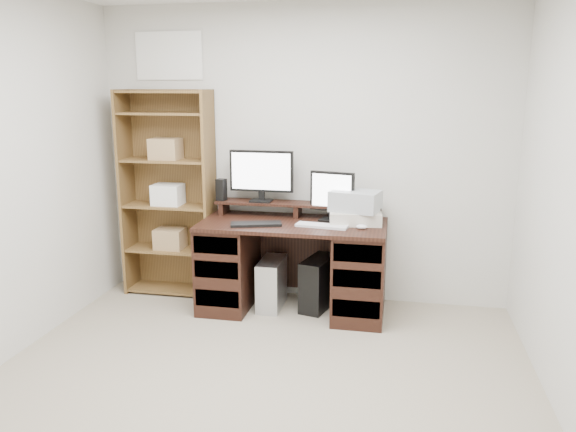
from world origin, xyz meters
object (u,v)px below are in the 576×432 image
(monitor_small, at_px, (332,194))
(printer, at_px, (355,217))
(tower_black, at_px, (318,283))
(bookshelf, at_px, (169,192))
(monitor_wide, at_px, (261,173))
(tower_silver, at_px, (272,283))
(desk, at_px, (293,265))

(monitor_small, height_order, printer, monitor_small)
(tower_black, distance_m, bookshelf, 1.53)
(monitor_wide, xyz_separation_m, monitor_small, (0.61, -0.09, -0.14))
(monitor_small, xyz_separation_m, tower_black, (-0.10, -0.04, -0.75))
(monitor_wide, relative_size, tower_black, 1.18)
(tower_black, relative_size, bookshelf, 0.26)
(monitor_small, height_order, tower_silver, monitor_small)
(monitor_wide, distance_m, monitor_small, 0.63)
(tower_black, bearing_deg, monitor_wide, -179.51)
(printer, relative_size, tower_black, 0.88)
(desk, bearing_deg, bookshelf, 169.54)
(monitor_small, relative_size, printer, 0.99)
(monitor_wide, distance_m, bookshelf, 0.86)
(printer, bearing_deg, tower_black, 171.68)
(monitor_small, relative_size, tower_silver, 0.98)
(monitor_wide, bearing_deg, monitor_small, -7.23)
(desk, height_order, monitor_small, monitor_small)
(desk, distance_m, monitor_wide, 0.81)
(printer, height_order, bookshelf, bookshelf)
(printer, xyz_separation_m, tower_silver, (-0.68, -0.05, -0.59))
(desk, height_order, tower_black, desk)
(tower_silver, bearing_deg, tower_black, 8.82)
(monitor_small, relative_size, bookshelf, 0.22)
(bookshelf, bearing_deg, desk, -10.46)
(printer, bearing_deg, desk, -179.09)
(desk, relative_size, printer, 3.69)
(monitor_wide, bearing_deg, tower_black, -13.09)
(desk, xyz_separation_m, bookshelf, (-1.15, 0.21, 0.53))
(printer, bearing_deg, tower_silver, 177.29)
(desk, bearing_deg, tower_black, 20.64)
(printer, distance_m, tower_black, 0.65)
(monitor_wide, relative_size, bookshelf, 0.30)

